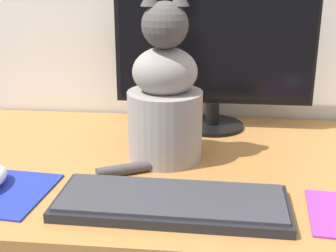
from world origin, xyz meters
TOP-DOWN VIEW (x-y plane):
  - desk at (0.00, 0.00)m, footprint 1.18×0.69m
  - monitor at (0.08, 0.25)m, footprint 0.52×0.17m
  - keyboard at (0.01, -0.21)m, footprint 0.43×0.17m
  - cat at (-0.03, 0.02)m, footprint 0.23×0.23m

SIDE VIEW (x-z plane):
  - desk at x=0.00m, z-range 0.27..1.02m
  - keyboard at x=0.01m, z-range 0.76..0.78m
  - cat at x=-0.03m, z-range 0.71..1.09m
  - monitor at x=0.08m, z-range 0.77..1.16m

